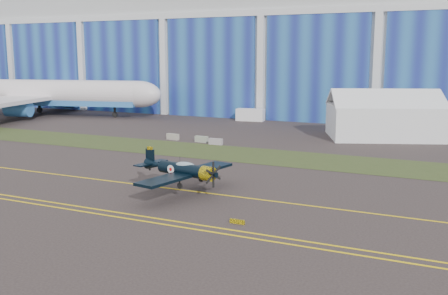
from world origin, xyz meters
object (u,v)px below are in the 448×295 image
at_px(shipping_container, 250,115).
at_px(tent, 384,113).
at_px(warbird, 182,169).
at_px(jetliner, 38,65).
at_px(tug, 344,123).

bearing_deg(shipping_container, tent, -29.37).
relative_size(warbird, jetliner, 0.18).
distance_m(warbird, tug, 52.70).
distance_m(jetliner, tent, 70.87).
bearing_deg(tent, warbird, -126.85).
relative_size(warbird, tug, 5.93).
bearing_deg(shipping_container, jetliner, -174.28).
height_order(warbird, jetliner, jetliner).
bearing_deg(tug, jetliner, 171.58).
height_order(jetliner, tent, jetliner).
bearing_deg(jetliner, shipping_container, -0.25).
relative_size(tent, shipping_container, 3.64).
bearing_deg(tug, tent, -69.33).
xyz_separation_m(jetliner, shipping_container, (43.97, 10.05, -9.47)).
distance_m(shipping_container, tug, 18.33).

